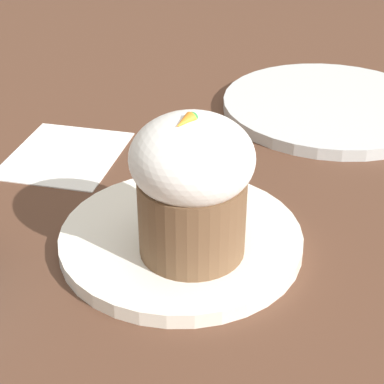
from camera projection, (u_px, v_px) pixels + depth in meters
ground_plane at (181, 245)px, 0.54m from camera, size 4.00×4.00×0.00m
dessert_plate at (181, 239)px, 0.54m from camera, size 0.20×0.20×0.01m
carrot_cake at (192, 184)px, 0.48m from camera, size 0.09×0.09×0.12m
spoon at (177, 228)px, 0.53m from camera, size 0.12×0.07×0.01m
side_plate at (330, 106)px, 0.77m from camera, size 0.26×0.26×0.01m
paper_napkin at (65, 154)px, 0.68m from camera, size 0.17×0.16×0.00m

